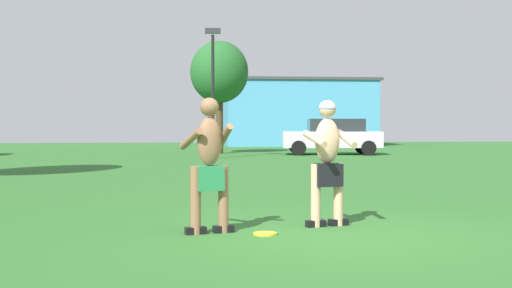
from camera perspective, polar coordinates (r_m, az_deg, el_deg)
The scene contains 8 objects.
ground_plane at distance 8.24m, azimuth 7.33°, elevation -7.86°, with size 80.00×80.00×0.00m, color #2D6628.
player_with_cap at distance 8.89m, azimuth 6.16°, elevation -1.10°, with size 0.65×0.70×1.70m.
player_in_green at distance 8.30m, azimuth -4.03°, elevation -1.57°, with size 0.70×0.66×1.70m.
frisbee at distance 8.28m, azimuth 0.79°, elevation -7.71°, with size 0.30×0.30×0.03m, color yellow.
car_white_mid_lot at distance 29.55m, azimuth 6.58°, elevation 0.70°, with size 4.46×2.37×1.58m.
lamp_post at distance 25.91m, azimuth -3.73°, elevation 5.71°, with size 0.60×0.24×5.06m.
outbuilding_behind_lot at distance 41.86m, azimuth 3.61°, elevation 2.73°, with size 9.49×5.38×4.13m.
tree_right_field at distance 30.44m, azimuth -3.17°, elevation 6.13°, with size 2.65×2.65×5.14m.
Camera 1 is at (-1.87, -7.90, 1.38)m, focal length 46.57 mm.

